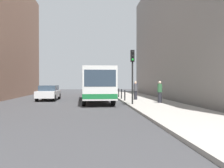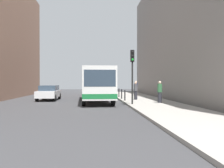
% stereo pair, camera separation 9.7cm
% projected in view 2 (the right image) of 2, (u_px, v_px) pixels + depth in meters
% --- Properties ---
extents(ground_plane, '(80.00, 80.00, 0.00)m').
position_uv_depth(ground_plane, '(86.00, 104.00, 20.53)').
color(ground_plane, '#38383A').
extents(sidewalk, '(4.40, 40.00, 0.15)m').
position_uv_depth(sidewalk, '(149.00, 102.00, 20.96)').
color(sidewalk, '#9E9991').
rests_on(sidewalk, ground).
extents(building_right, '(7.00, 32.00, 14.41)m').
position_uv_depth(building_right, '(198.00, 30.00, 25.37)').
color(building_right, gray).
rests_on(building_right, ground).
extents(bus, '(2.92, 11.10, 3.00)m').
position_uv_depth(bus, '(96.00, 83.00, 22.88)').
color(bus, white).
rests_on(bus, ground).
extents(car_beside_bus, '(1.91, 4.42, 1.48)m').
position_uv_depth(car_beside_bus, '(49.00, 92.00, 24.38)').
color(car_beside_bus, silver).
rests_on(car_beside_bus, ground).
extents(car_behind_bus, '(2.09, 4.51, 1.48)m').
position_uv_depth(car_behind_bus, '(92.00, 89.00, 34.09)').
color(car_behind_bus, maroon).
rests_on(car_behind_bus, ground).
extents(traffic_light, '(0.28, 0.33, 4.10)m').
position_uv_depth(traffic_light, '(132.00, 66.00, 18.56)').
color(traffic_light, black).
rests_on(traffic_light, sidewalk).
extents(bollard_near, '(0.11, 0.11, 0.95)m').
position_uv_depth(bollard_near, '(125.00, 95.00, 22.06)').
color(bollard_near, black).
rests_on(bollard_near, sidewalk).
extents(bollard_mid, '(0.11, 0.11, 0.95)m').
position_uv_depth(bollard_mid, '(122.00, 94.00, 24.51)').
color(bollard_mid, black).
rests_on(bollard_mid, sidewalk).
extents(bollard_far, '(0.11, 0.11, 0.95)m').
position_uv_depth(bollard_far, '(119.00, 93.00, 26.96)').
color(bollard_far, black).
rests_on(bollard_far, sidewalk).
extents(bollard_farthest, '(0.11, 0.11, 0.95)m').
position_uv_depth(bollard_farthest, '(117.00, 92.00, 29.41)').
color(bollard_farthest, black).
rests_on(bollard_farthest, sidewalk).
extents(pedestrian_near_signal, '(0.38, 0.38, 1.75)m').
position_uv_depth(pedestrian_near_signal, '(160.00, 92.00, 19.76)').
color(pedestrian_near_signal, '#26262D').
rests_on(pedestrian_near_signal, sidewalk).
extents(pedestrian_mid_sidewalk, '(0.38, 0.38, 1.67)m').
position_uv_depth(pedestrian_mid_sidewalk, '(136.00, 91.00, 23.23)').
color(pedestrian_mid_sidewalk, '#26262D').
rests_on(pedestrian_mid_sidewalk, sidewalk).
extents(pedestrian_far_sidewalk, '(0.38, 0.38, 1.79)m').
position_uv_depth(pedestrian_far_sidewalk, '(136.00, 88.00, 29.10)').
color(pedestrian_far_sidewalk, '#26262D').
rests_on(pedestrian_far_sidewalk, sidewalk).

